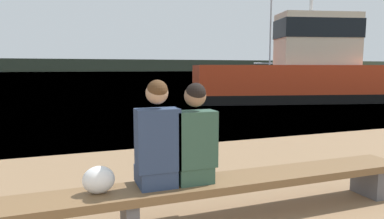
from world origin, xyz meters
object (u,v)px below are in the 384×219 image
object	(u,v)px
shopping_bag	(99,180)
moored_sailboat	(273,81)
tugboat_red	(308,74)
person_left	(157,141)
bench_main	(129,198)
person_right	(194,140)

from	to	relation	value
shopping_bag	moored_sailboat	xyz separation A→B (m)	(14.69, 19.55, -0.02)
tugboat_red	person_left	bearing A→B (deg)	149.59
bench_main	tugboat_red	xyz separation A→B (m)	(10.10, 10.11, 0.91)
bench_main	person_left	world-z (taller)	person_left
person_left	shopping_bag	size ratio (longest dim) A/B	3.56
person_right	moored_sailboat	xyz separation A→B (m)	(13.76, 19.56, -0.33)
person_left	person_right	distance (m)	0.38
shopping_bag	tugboat_red	size ratio (longest dim) A/B	0.03
bench_main	shopping_bag	xyz separation A→B (m)	(-0.27, 0.02, 0.21)
person_right	shopping_bag	size ratio (longest dim) A/B	3.44
bench_main	shopping_bag	size ratio (longest dim) A/B	22.34
bench_main	person_right	xyz separation A→B (m)	(0.66, 0.01, 0.52)
bench_main	person_right	size ratio (longest dim) A/B	6.48
person_left	tugboat_red	size ratio (longest dim) A/B	0.10
person_right	tugboat_red	bearing A→B (deg)	46.95
person_right	moored_sailboat	bearing A→B (deg)	54.88
shopping_bag	tugboat_red	world-z (taller)	tugboat_red
bench_main	moored_sailboat	size ratio (longest dim) A/B	0.67
tugboat_red	person_right	bearing A→B (deg)	150.72
person_left	tugboat_red	xyz separation A→B (m)	(9.82, 10.11, 0.39)
bench_main	tugboat_red	distance (m)	14.32
person_left	moored_sailboat	xyz separation A→B (m)	(14.14, 19.56, -0.34)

